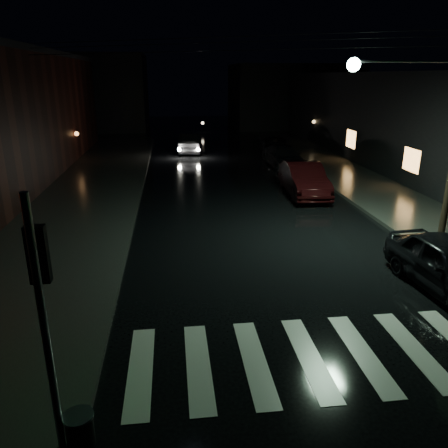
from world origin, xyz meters
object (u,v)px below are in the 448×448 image
object	(u,v)px
parked_car_c	(284,157)
oncoming_car	(190,143)
parked_car_b	(304,179)
parked_car_d	(275,146)

from	to	relation	value
parked_car_c	oncoming_car	world-z (taller)	oncoming_car
parked_car_b	oncoming_car	world-z (taller)	parked_car_b
parked_car_c	oncoming_car	xyz separation A→B (m)	(-5.85, 6.60, 0.06)
parked_car_d	oncoming_car	size ratio (longest dim) A/B	1.01
parked_car_c	oncoming_car	distance (m)	8.81
parked_car_c	parked_car_d	xyz separation A→B (m)	(0.64, 5.19, -0.05)
parked_car_b	parked_car_d	distance (m)	12.33
parked_car_d	parked_car_c	bearing A→B (deg)	-89.27
parked_car_b	parked_car_c	bearing A→B (deg)	87.13
parked_car_b	oncoming_car	size ratio (longest dim) A/B	1.08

